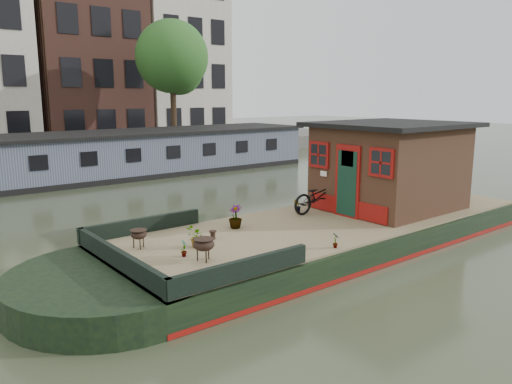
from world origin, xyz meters
TOP-DOWN VIEW (x-y plane):
  - ground at (0.00, 0.00)m, footprint 120.00×120.00m
  - houseboat_hull at (-1.33, 0.00)m, footprint 14.01×4.02m
  - houseboat_deck at (0.00, 0.00)m, footprint 11.80×3.80m
  - bow_bulwark at (-5.07, 0.00)m, footprint 3.00×4.00m
  - cabin at (2.19, 0.00)m, footprint 4.00×3.50m
  - bicycle at (0.20, 0.83)m, footprint 1.73×0.66m
  - potted_plant_a at (-4.64, -0.22)m, footprint 0.22×0.24m
  - potted_plant_b at (-0.25, 1.18)m, footprint 0.25×0.25m
  - potted_plant_c at (-4.12, 0.14)m, footprint 0.49×0.45m
  - potted_plant_d at (-2.56, 0.89)m, footprint 0.40×0.40m
  - potted_plant_e at (-1.85, -1.70)m, footprint 0.18×0.21m
  - brazier_front at (-4.47, -0.69)m, footprint 0.52×0.52m
  - brazier_rear at (-5.09, 0.86)m, footprint 0.43×0.43m
  - bollard_port at (-3.50, 0.46)m, footprint 0.17×0.17m
  - bollard_stbd at (-3.21, -1.70)m, footprint 0.15×0.15m
  - far_houseboat at (0.00, 14.00)m, footprint 20.40×4.40m
  - quay at (0.00, 20.50)m, footprint 60.00×6.00m
  - townhouse_row at (0.15, 27.50)m, footprint 27.25×8.00m
  - tree_right at (6.14, 19.07)m, footprint 4.40×4.40m

SIDE VIEW (x-z plane):
  - ground at x=0.00m, z-range 0.00..0.00m
  - houseboat_hull at x=-1.33m, z-range -0.03..0.57m
  - quay at x=0.00m, z-range 0.00..0.90m
  - houseboat_deck at x=0.00m, z-range 0.60..0.65m
  - bollard_stbd at x=-3.21m, z-range 0.65..0.83m
  - bollard_port at x=-3.50m, z-range 0.65..0.84m
  - potted_plant_e at x=-1.85m, z-range 0.65..0.99m
  - bow_bulwark at x=-5.07m, z-range 0.65..1.00m
  - potted_plant_b at x=-0.25m, z-range 0.65..1.00m
  - potted_plant_a at x=-4.64m, z-range 0.65..1.02m
  - brazier_rear at x=-5.09m, z-range 0.65..1.05m
  - potted_plant_c at x=-4.12m, z-range 0.65..1.10m
  - brazier_front at x=-4.47m, z-range 0.65..1.10m
  - potted_plant_d at x=-2.56m, z-range 0.65..1.22m
  - far_houseboat at x=0.00m, z-range -0.09..2.02m
  - bicycle at x=0.20m, z-range 0.65..1.55m
  - cabin at x=2.19m, z-range 0.67..3.09m
  - tree_right at x=6.14m, z-range 2.19..9.59m
  - townhouse_row at x=0.15m, z-range -0.35..16.15m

